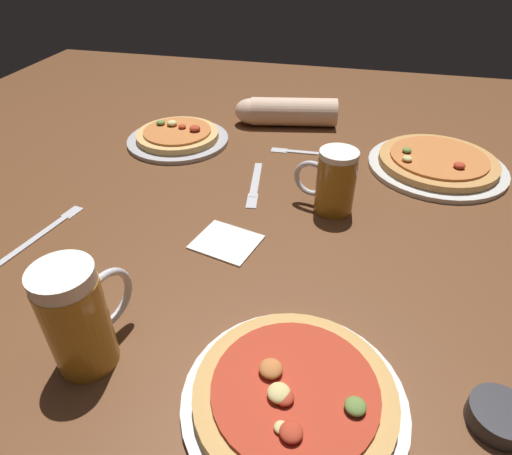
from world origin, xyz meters
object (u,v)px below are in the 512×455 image
(pizza_plate_far, at_px, (178,137))
(fork_left, at_px, (308,152))
(pizza_plate_near, at_px, (294,396))
(pizza_plate_side, at_px, (437,163))
(knife_right, at_px, (255,184))
(beer_mug_amber, at_px, (79,317))
(fork_spare, at_px, (40,234))
(ramekin_sauce, at_px, (499,416))
(beer_mug_dark, at_px, (334,182))
(napkin_folded, at_px, (226,241))
(diner_arm, at_px, (283,112))

(pizza_plate_far, height_order, fork_left, pizza_plate_far)
(pizza_plate_near, relative_size, pizza_plate_side, 0.88)
(pizza_plate_near, xyz_separation_m, fork_left, (-0.09, 0.74, -0.01))
(pizza_plate_side, bearing_deg, knife_right, -156.53)
(knife_right, bearing_deg, pizza_plate_near, -71.22)
(pizza_plate_far, xyz_separation_m, beer_mug_amber, (0.15, -0.72, 0.07))
(knife_right, relative_size, fork_spare, 0.89)
(pizza_plate_near, distance_m, ramekin_sauce, 0.26)
(ramekin_sauce, bearing_deg, knife_right, 131.01)
(fork_left, relative_size, knife_right, 1.01)
(pizza_plate_far, relative_size, fork_spare, 1.20)
(pizza_plate_far, height_order, beer_mug_amber, beer_mug_amber)
(fork_spare, bearing_deg, beer_mug_amber, -43.23)
(pizza_plate_far, xyz_separation_m, pizza_plate_side, (0.69, 0.00, 0.00))
(fork_spare, bearing_deg, pizza_plate_far, 77.24)
(pizza_plate_far, distance_m, fork_left, 0.37)
(beer_mug_dark, xyz_separation_m, ramekin_sauce, (0.26, -0.45, -0.06))
(pizza_plate_near, height_order, pizza_plate_side, pizza_plate_near)
(napkin_folded, height_order, fork_spare, napkin_folded)
(beer_mug_dark, height_order, napkin_folded, beer_mug_dark)
(pizza_plate_side, bearing_deg, beer_mug_amber, -126.93)
(fork_left, relative_size, fork_spare, 0.90)
(pizza_plate_far, bearing_deg, napkin_folded, -57.33)
(napkin_folded, xyz_separation_m, fork_spare, (-0.37, -0.06, -0.00))
(fork_left, xyz_separation_m, diner_arm, (-0.10, 0.17, 0.04))
(pizza_plate_far, xyz_separation_m, fork_left, (0.37, 0.02, -0.01))
(pizza_plate_side, bearing_deg, ramekin_sauce, -88.77)
(beer_mug_amber, bearing_deg, beer_mug_dark, 57.55)
(ramekin_sauce, bearing_deg, pizza_plate_side, 91.23)
(pizza_plate_near, bearing_deg, pizza_plate_far, 121.92)
(ramekin_sauce, distance_m, diner_arm, 0.99)
(pizza_plate_near, bearing_deg, ramekin_sauce, 7.66)
(beer_mug_dark, relative_size, diner_arm, 0.46)
(pizza_plate_near, relative_size, pizza_plate_far, 1.06)
(fork_left, bearing_deg, ramekin_sauce, -64.02)
(pizza_plate_far, relative_size, beer_mug_amber, 1.63)
(knife_right, bearing_deg, diner_arm, 90.51)
(pizza_plate_far, relative_size, ramekin_sauce, 3.59)
(ramekin_sauce, distance_m, fork_left, 0.78)
(pizza_plate_far, height_order, napkin_folded, pizza_plate_far)
(ramekin_sauce, bearing_deg, fork_spare, 165.38)
(beer_mug_amber, xyz_separation_m, knife_right, (0.12, 0.54, -0.08))
(napkin_folded, distance_m, diner_arm, 0.60)
(pizza_plate_far, distance_m, diner_arm, 0.33)
(pizza_plate_side, relative_size, diner_arm, 1.10)
(pizza_plate_far, xyz_separation_m, knife_right, (0.27, -0.18, -0.01))
(pizza_plate_far, distance_m, beer_mug_amber, 0.74)
(pizza_plate_near, bearing_deg, fork_spare, 156.10)
(beer_mug_amber, bearing_deg, fork_left, 73.66)
(beer_mug_amber, bearing_deg, knife_right, 77.78)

